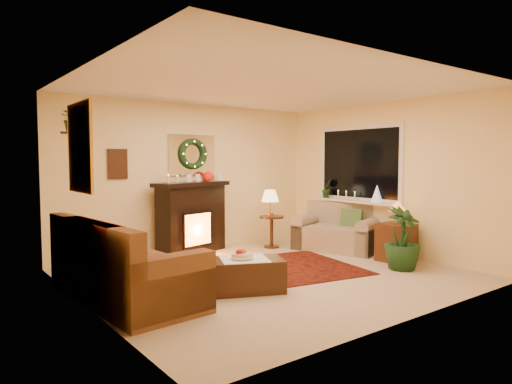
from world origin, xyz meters
TOP-DOWN VIEW (x-y plane):
  - floor at (0.00, 0.00)m, footprint 5.00×5.00m
  - ceiling at (0.00, 0.00)m, footprint 5.00×5.00m
  - wall_back at (0.00, 2.25)m, footprint 5.00×5.00m
  - wall_front at (0.00, -2.25)m, footprint 5.00×5.00m
  - wall_left at (-2.50, 0.00)m, footprint 4.50×4.50m
  - wall_right at (2.50, 0.00)m, footprint 4.50×4.50m
  - area_rug at (0.17, 0.23)m, footprint 2.80×2.30m
  - sofa at (-2.04, 0.15)m, footprint 1.15×2.27m
  - red_throw at (-2.12, 0.34)m, footprint 0.75×1.21m
  - fireplace at (-0.13, 2.04)m, footprint 1.33×0.69m
  - poinsettia at (0.22, 2.05)m, footprint 0.22×0.22m
  - mantel_candle_a at (-0.56, 2.05)m, footprint 0.06×0.06m
  - mantel_candle_b at (-0.38, 2.06)m, footprint 0.05×0.05m
  - mantel_mirror at (0.00, 2.23)m, footprint 0.92×0.02m
  - wreath at (0.00, 2.19)m, footprint 0.55×0.11m
  - wall_art at (-1.35, 2.23)m, footprint 0.32×0.03m
  - gold_mirror at (-2.48, 0.30)m, footprint 0.03×0.84m
  - hanging_plant at (-2.34, 1.05)m, footprint 0.33×0.28m
  - loveseat at (2.06, 0.67)m, footprint 1.28×1.64m
  - window_frame at (2.48, 0.55)m, footprint 0.03×1.86m
  - window_glass at (2.47, 0.55)m, footprint 0.02×1.70m
  - window_sill at (2.38, 0.55)m, footprint 0.22×1.86m
  - mini_tree at (2.42, 0.09)m, footprint 0.20×0.20m
  - sill_plant at (2.36, 1.23)m, footprint 0.25×0.20m
  - side_table_round at (1.28, 1.57)m, footprint 0.46×0.46m
  - lamp_cream at (1.25, 1.58)m, footprint 0.32×0.32m
  - end_table_square at (2.15, -0.51)m, footprint 0.54×0.54m
  - lamp_tiffany at (2.16, -0.52)m, footprint 0.28×0.28m
  - coffee_table at (-0.77, -0.42)m, footprint 1.08×0.86m
  - fruit_bowl at (-0.80, -0.43)m, footprint 0.27×0.27m
  - floor_palm at (1.74, -0.91)m, footprint 1.62×1.62m

SIDE VIEW (x-z plane):
  - floor at x=0.00m, z-range 0.00..0.00m
  - area_rug at x=0.17m, z-range 0.00..0.01m
  - coffee_table at x=-0.77m, z-range 0.01..0.41m
  - end_table_square at x=2.15m, z-range -0.03..0.57m
  - side_table_round at x=1.28m, z-range 0.03..0.62m
  - loveseat at x=2.06m, z-range 0.00..0.84m
  - sofa at x=-2.04m, z-range -0.04..0.90m
  - floor_palm at x=1.74m, z-range -0.93..1.83m
  - fruit_bowl at x=-0.80m, z-range 0.42..0.48m
  - red_throw at x=-2.12m, z-range 0.45..0.46m
  - fireplace at x=-0.13m, z-range -0.03..1.13m
  - lamp_tiffany at x=2.16m, z-range 0.54..0.95m
  - window_sill at x=2.38m, z-range 0.85..0.89m
  - lamp_cream at x=1.25m, z-range 0.63..1.13m
  - mini_tree at x=2.42m, z-range 0.89..1.19m
  - sill_plant at x=2.36m, z-range 0.85..1.32m
  - mantel_candle_a at x=-0.56m, z-range 1.16..1.36m
  - mantel_candle_b at x=-0.38m, z-range 1.18..1.34m
  - wall_back at x=0.00m, z-range 1.30..1.30m
  - wall_front at x=0.00m, z-range 1.30..1.30m
  - wall_left at x=-2.50m, z-range 1.30..1.30m
  - wall_right at x=2.50m, z-range 1.30..1.30m
  - poinsettia at x=0.22m, z-range 1.19..1.41m
  - wall_art at x=-1.35m, z-range 1.31..1.79m
  - window_frame at x=2.48m, z-range 0.87..2.23m
  - window_glass at x=2.47m, z-range 0.94..2.16m
  - mantel_mirror at x=0.00m, z-range 1.34..2.06m
  - wreath at x=0.00m, z-range 1.44..2.00m
  - gold_mirror at x=-2.48m, z-range 1.25..2.25m
  - hanging_plant at x=-2.34m, z-range 1.79..2.15m
  - ceiling at x=0.00m, z-range 2.60..2.60m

